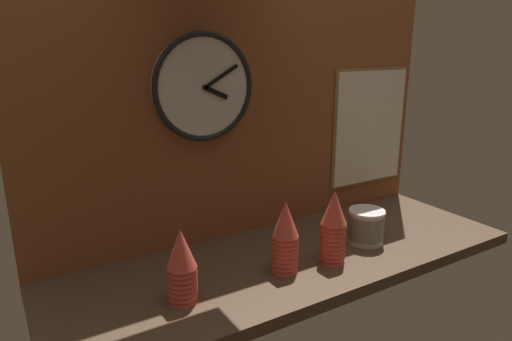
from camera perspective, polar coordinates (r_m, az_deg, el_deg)
The scene contains 8 objects.
ground_plane at distance 1.58m, azimuth 4.32°, elevation -11.05°, with size 1.60×0.56×0.04m, color #4C3826.
wall_tiled_back at distance 1.64m, azimuth -0.75°, elevation 9.99°, with size 1.60×0.03×1.05m.
cup_stack_center_right at distance 1.49m, azimuth 9.65°, elevation -6.96°, with size 0.08×0.08×0.24m.
cup_stack_left at distance 1.28m, azimuth -9.26°, elevation -11.66°, with size 0.08×0.08×0.21m.
cup_stack_center at distance 1.42m, azimuth 3.68°, elevation -8.28°, with size 0.08×0.08×0.23m.
bowl_stack_right at distance 1.67m, azimuth 13.60°, elevation -6.67°, with size 0.13×0.13×0.12m.
wall_clock at distance 1.52m, azimuth -6.51°, elevation 10.28°, with size 0.36×0.03×0.36m.
menu_board at distance 2.00m, azimuth 14.00°, elevation 5.24°, with size 0.40×0.01×0.50m.
Camera 1 is at (-0.83, -1.14, 0.69)m, focal length 32.00 mm.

